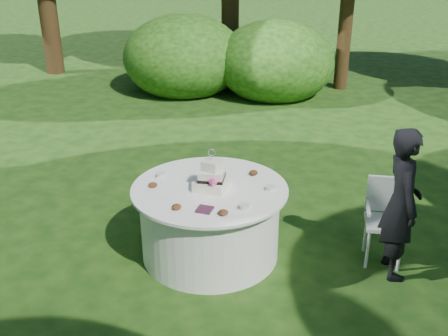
{
  "coord_description": "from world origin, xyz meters",
  "views": [
    {
      "loc": [
        1.57,
        -4.38,
        3.06
      ],
      "look_at": [
        0.15,
        0.0,
        1.0
      ],
      "focal_mm": 42.0,
      "sensor_mm": 36.0,
      "label": 1
    }
  ],
  "objects_px": {
    "guest": "(401,204)",
    "table": "(210,221)",
    "napkins": "(205,209)",
    "cake": "(212,178)",
    "chair": "(385,213)"
  },
  "relations": [
    {
      "from": "napkins",
      "to": "table",
      "type": "xyz_separation_m",
      "value": [
        -0.11,
        0.46,
        -0.39
      ]
    },
    {
      "from": "napkins",
      "to": "cake",
      "type": "height_order",
      "value": "cake"
    },
    {
      "from": "guest",
      "to": "cake",
      "type": "xyz_separation_m",
      "value": [
        -1.78,
        -0.28,
        0.13
      ]
    },
    {
      "from": "cake",
      "to": "chair",
      "type": "distance_m",
      "value": 1.77
    },
    {
      "from": "napkins",
      "to": "guest",
      "type": "distance_m",
      "value": 1.84
    },
    {
      "from": "napkins",
      "to": "guest",
      "type": "relative_size",
      "value": 0.09
    },
    {
      "from": "guest",
      "to": "table",
      "type": "xyz_separation_m",
      "value": [
        -1.81,
        -0.26,
        -0.36
      ]
    },
    {
      "from": "napkins",
      "to": "chair",
      "type": "distance_m",
      "value": 1.85
    },
    {
      "from": "table",
      "to": "cake",
      "type": "relative_size",
      "value": 3.69
    },
    {
      "from": "table",
      "to": "chair",
      "type": "distance_m",
      "value": 1.76
    },
    {
      "from": "napkins",
      "to": "table",
      "type": "distance_m",
      "value": 0.62
    },
    {
      "from": "cake",
      "to": "table",
      "type": "bearing_deg",
      "value": 150.01
    },
    {
      "from": "napkins",
      "to": "chair",
      "type": "height_order",
      "value": "chair"
    },
    {
      "from": "table",
      "to": "cake",
      "type": "distance_m",
      "value": 0.5
    },
    {
      "from": "guest",
      "to": "table",
      "type": "distance_m",
      "value": 1.86
    }
  ]
}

